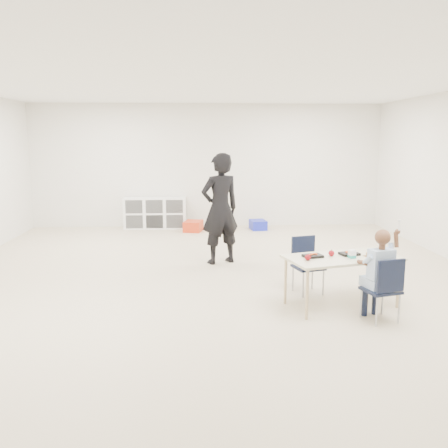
{
  "coord_description": "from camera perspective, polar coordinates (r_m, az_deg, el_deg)",
  "views": [
    {
      "loc": [
        -0.21,
        -6.44,
        2.0
      ],
      "look_at": [
        0.14,
        -0.03,
        0.85
      ],
      "focal_mm": 38.0,
      "sensor_mm": 36.0,
      "label": 1
    }
  ],
  "objects": [
    {
      "name": "room",
      "position": [
        6.47,
        -1.23,
        4.82
      ],
      "size": [
        9.0,
        9.02,
        2.8
      ],
      "color": "beige",
      "rests_on": "ground"
    },
    {
      "name": "table",
      "position": [
        5.95,
        13.93,
        -6.66
      ],
      "size": [
        1.47,
        1.0,
        0.62
      ],
      "rotation": [
        0.0,
        0.0,
        0.27
      ],
      "color": "beige",
      "rests_on": "ground"
    },
    {
      "name": "chair_near",
      "position": [
        5.58,
        18.34,
        -7.39
      ],
      "size": [
        0.43,
        0.42,
        0.74
      ],
      "primitive_type": null,
      "rotation": [
        0.0,
        0.0,
        0.27
      ],
      "color": "black",
      "rests_on": "ground"
    },
    {
      "name": "chair_far",
      "position": [
        6.32,
        10.11,
        -4.98
      ],
      "size": [
        0.43,
        0.42,
        0.74
      ],
      "primitive_type": null,
      "rotation": [
        0.0,
        0.0,
        0.27
      ],
      "color": "black",
      "rests_on": "ground"
    },
    {
      "name": "child",
      "position": [
        5.52,
        18.46,
        -5.28
      ],
      "size": [
        0.61,
        0.61,
        1.16
      ],
      "primitive_type": null,
      "rotation": [
        0.0,
        0.0,
        0.27
      ],
      "color": "#BAD6FC",
      "rests_on": "chair_near"
    },
    {
      "name": "lunch_tray_near",
      "position": [
        5.96,
        14.84,
        -3.48
      ],
      "size": [
        0.25,
        0.21,
        0.03
      ],
      "primitive_type": "cube",
      "rotation": [
        0.0,
        0.0,
        0.27
      ],
      "color": "black",
      "rests_on": "table"
    },
    {
      "name": "lunch_tray_far",
      "position": [
        5.76,
        10.64,
        -3.8
      ],
      "size": [
        0.25,
        0.21,
        0.03
      ],
      "primitive_type": "cube",
      "rotation": [
        0.0,
        0.0,
        0.27
      ],
      "color": "black",
      "rests_on": "table"
    },
    {
      "name": "milk_carton",
      "position": [
        5.78,
        15.14,
        -3.56
      ],
      "size": [
        0.09,
        0.09,
        0.1
      ],
      "primitive_type": "cube",
      "rotation": [
        0.0,
        0.0,
        0.27
      ],
      "color": "white",
      "rests_on": "table"
    },
    {
      "name": "bread_roll",
      "position": [
        5.95,
        17.12,
        -3.44
      ],
      "size": [
        0.09,
        0.09,
        0.07
      ],
      "primitive_type": "ellipsoid",
      "color": "tan",
      "rests_on": "table"
    },
    {
      "name": "apple_near",
      "position": [
        5.85,
        12.8,
        -3.45
      ],
      "size": [
        0.07,
        0.07,
        0.07
      ],
      "primitive_type": "sphere",
      "color": "maroon",
      "rests_on": "table"
    },
    {
      "name": "apple_far",
      "position": [
        5.59,
        10.06,
        -3.97
      ],
      "size": [
        0.07,
        0.07,
        0.07
      ],
      "primitive_type": "sphere",
      "color": "maroon",
      "rests_on": "table"
    },
    {
      "name": "cubby_shelf",
      "position": [
        10.89,
        -8.28,
        1.34
      ],
      "size": [
        1.4,
        0.4,
        0.7
      ],
      "primitive_type": "cube",
      "color": "white",
      "rests_on": "ground"
    },
    {
      "name": "adult",
      "position": [
        7.64,
        -0.48,
        1.84
      ],
      "size": [
        0.77,
        0.66,
        1.79
      ],
      "primitive_type": "imported",
      "rotation": [
        0.0,
        0.0,
        3.57
      ],
      "color": "black",
      "rests_on": "ground"
    },
    {
      "name": "bin_red",
      "position": [
        10.46,
        -3.72,
        -0.25
      ],
      "size": [
        0.46,
        0.54,
        0.23
      ],
      "primitive_type": "cube",
      "rotation": [
        0.0,
        0.0,
        -0.22
      ],
      "color": "red",
      "rests_on": "ground"
    },
    {
      "name": "bin_yellow",
      "position": [
        10.56,
        0.05,
        -0.2
      ],
      "size": [
        0.42,
        0.49,
        0.21
      ],
      "primitive_type": "cube",
      "rotation": [
        0.0,
        0.0,
        -0.24
      ],
      "color": "yellow",
      "rests_on": "ground"
    },
    {
      "name": "bin_blue",
      "position": [
        10.68,
        4.11,
        -0.1
      ],
      "size": [
        0.39,
        0.47,
        0.21
      ],
      "primitive_type": "cube",
      "rotation": [
        0.0,
        0.0,
        0.13
      ],
      "color": "#1822B7",
      "rests_on": "ground"
    }
  ]
}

